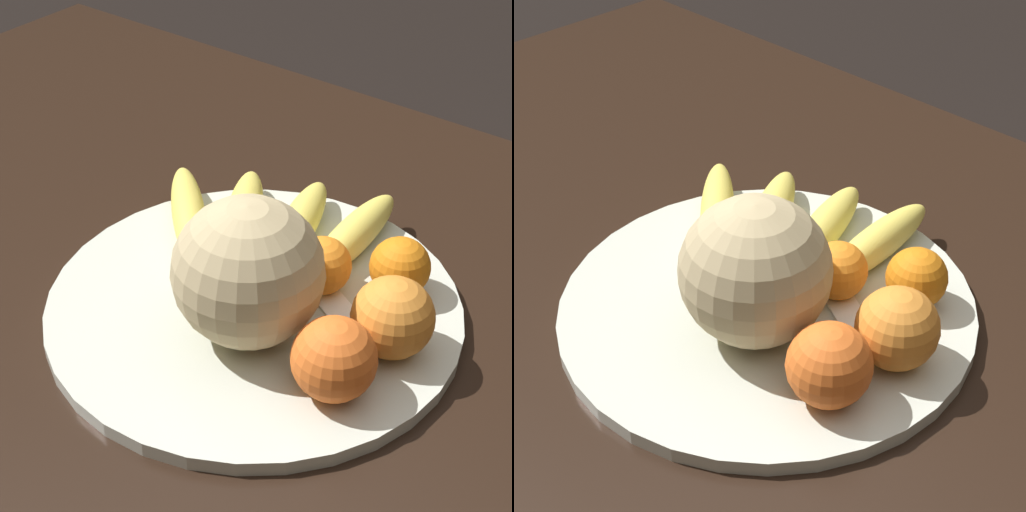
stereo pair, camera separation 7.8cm
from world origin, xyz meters
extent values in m
cube|color=black|center=(0.00, 0.00, 0.69)|extent=(1.57, 0.93, 0.04)
cube|color=black|center=(-0.70, 0.38, 0.34)|extent=(0.07, 0.07, 0.67)
cylinder|color=beige|center=(-0.04, 0.00, 0.72)|extent=(0.39, 0.39, 0.01)
torus|color=navy|center=(-0.04, 0.00, 0.72)|extent=(0.39, 0.39, 0.01)
sphere|color=tan|center=(-0.02, -0.04, 0.79)|extent=(0.14, 0.14, 0.14)
sphere|color=brown|center=(-0.05, 0.01, 0.74)|extent=(0.03, 0.03, 0.03)
ellipsoid|color=#E5D156|center=(-0.01, 0.13, 0.74)|extent=(0.05, 0.17, 0.04)
ellipsoid|color=#E5D156|center=(-0.06, 0.11, 0.74)|extent=(0.09, 0.17, 0.04)
ellipsoid|color=#E5D156|center=(-0.12, 0.08, 0.74)|extent=(0.13, 0.17, 0.04)
ellipsoid|color=#E5D156|center=(-0.17, 0.05, 0.74)|extent=(0.16, 0.15, 0.04)
sphere|color=orange|center=(0.00, 0.05, 0.75)|extent=(0.06, 0.06, 0.06)
sphere|color=orange|center=(0.10, 0.02, 0.76)|extent=(0.07, 0.07, 0.07)
sphere|color=orange|center=(0.06, 0.10, 0.75)|extent=(0.06, 0.06, 0.06)
sphere|color=orange|center=(0.08, -0.05, 0.76)|extent=(0.07, 0.07, 0.07)
cube|color=white|center=(0.04, 0.03, 0.73)|extent=(0.09, 0.07, 0.00)
camera|label=1|loc=(0.34, -0.49, 1.24)|focal=60.00mm
camera|label=2|loc=(0.40, -0.44, 1.24)|focal=60.00mm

